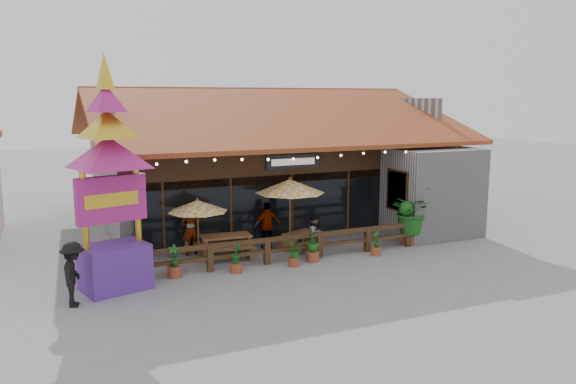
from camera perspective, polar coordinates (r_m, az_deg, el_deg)
name	(u,v)px	position (r m, az deg, el deg)	size (l,w,h in m)	color
ground	(325,253)	(20.78, 3.79, -6.15)	(100.00, 100.00, 0.00)	gray
restaurant_building	(265,171)	(26.35, -2.35, 2.10)	(15.50, 14.73, 6.09)	#A1A1A5
patio_railing	(271,244)	(19.46, -1.73, -5.35)	(10.00, 2.60, 0.92)	#442D18
umbrella_left	(198,206)	(19.52, -9.17, -1.43)	(2.18, 2.18, 2.22)	brown
umbrella_right	(290,186)	(20.58, 0.20, 0.57)	(3.34, 3.34, 2.76)	brown
picnic_table_left	(226,243)	(20.03, -6.32, -5.12)	(1.83, 1.61, 0.83)	brown
picnic_table_right	(300,238)	(21.05, 1.19, -4.68)	(1.72, 1.62, 0.66)	brown
thai_sign_tower	(109,159)	(16.85, -17.71, 3.24)	(3.35, 3.35, 7.38)	#51278F
tropical_plant	(410,212)	(22.05, 12.26, -2.00)	(2.02, 2.11, 2.25)	brown
diner_a	(191,230)	(20.53, -9.87, -3.80)	(0.68, 0.44, 1.85)	#3A2512
diner_b	(315,235)	(20.34, 2.81, -4.37)	(0.71, 0.55, 1.45)	#3A2512
diner_c	(267,225)	(21.10, -2.10, -3.41)	(1.04, 0.43, 1.77)	#3A2512
pedestrian	(73,274)	(16.41, -20.97, -7.81)	(1.16, 0.67, 1.80)	black
planter_a	(174,264)	(18.20, -11.49, -7.16)	(0.43, 0.43, 1.06)	brown
planter_b	(236,260)	(18.39, -5.31, -6.85)	(0.43, 0.45, 0.97)	brown
planter_c	(294,251)	(18.97, 0.62, -6.06)	(0.61, 0.55, 0.91)	brown
planter_d	(313,247)	(19.52, 2.53, -5.58)	(0.54, 0.54, 1.09)	brown
planter_e	(376,245)	(20.54, 8.94, -5.32)	(0.38, 0.38, 0.92)	brown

